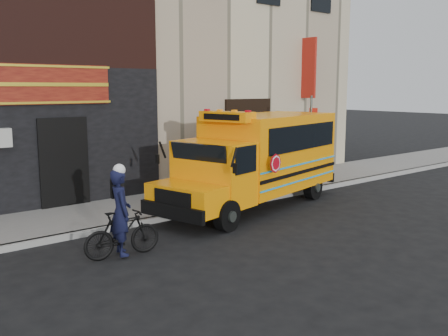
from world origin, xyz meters
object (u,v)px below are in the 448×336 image
at_px(sign_pole, 311,140).
at_px(bicycle, 122,234).
at_px(school_bus, 258,156).
at_px(cyclist, 121,214).

height_order(sign_pole, bicycle, sign_pole).
bearing_deg(sign_pole, school_bus, -172.91).
relative_size(sign_pole, cyclist, 1.80).
distance_m(sign_pole, bicycle, 8.55).
bearing_deg(cyclist, bicycle, -154.89).
xyz_separation_m(sign_pole, cyclist, (-8.22, -1.97, -0.90)).
xyz_separation_m(school_bus, cyclist, (-5.47, -1.63, -0.59)).
bearing_deg(school_bus, sign_pole, 7.09).
relative_size(bicycle, cyclist, 0.91).
xyz_separation_m(bicycle, cyclist, (-0.01, 0.03, 0.42)).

